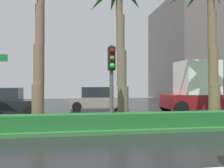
# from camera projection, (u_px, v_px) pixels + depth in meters

# --- Properties ---
(palm_tree_centre_right) EXTENTS (4.28, 4.27, 7.28)m
(palm_tree_centre_right) POSITION_uv_depth(u_px,v_px,m) (119.00, 0.00, 11.45)
(palm_tree_centre_right) COLOR brown
(palm_tree_centre_right) RESTS_ON median_strip
(traffic_signal_median_right) EXTENTS (0.28, 0.43, 3.39)m
(traffic_signal_median_right) POSITION_uv_depth(u_px,v_px,m) (112.00, 71.00, 9.90)
(traffic_signal_median_right) COLOR #4C4C47
(traffic_signal_median_right) RESTS_ON median_strip
(car_in_traffic_third) EXTENTS (4.30, 2.02, 1.72)m
(car_in_traffic_third) POSITION_uv_depth(u_px,v_px,m) (3.00, 103.00, 14.47)
(car_in_traffic_third) COLOR black
(car_in_traffic_third) RESTS_ON ground_plane
(car_in_traffic_fourth) EXTENTS (4.30, 2.02, 1.72)m
(car_in_traffic_fourth) POSITION_uv_depth(u_px,v_px,m) (98.00, 99.00, 18.24)
(car_in_traffic_fourth) COLOR gray
(car_in_traffic_fourth) RESTS_ON ground_plane
(box_truck_lead) EXTENTS (6.40, 2.64, 3.46)m
(box_truck_lead) POSITION_uv_depth(u_px,v_px,m) (210.00, 90.00, 16.26)
(box_truck_lead) COLOR maroon
(box_truck_lead) RESTS_ON ground_plane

